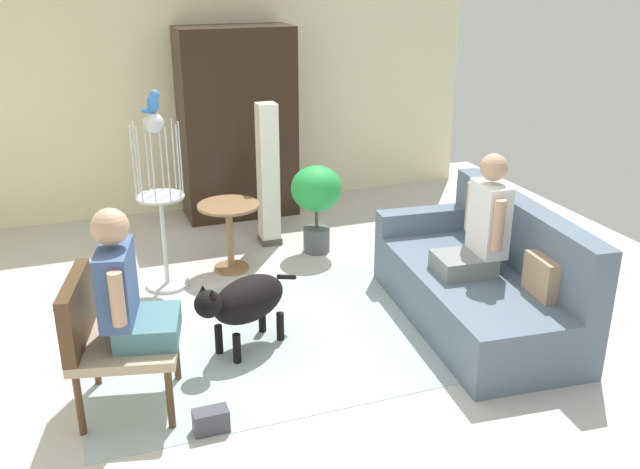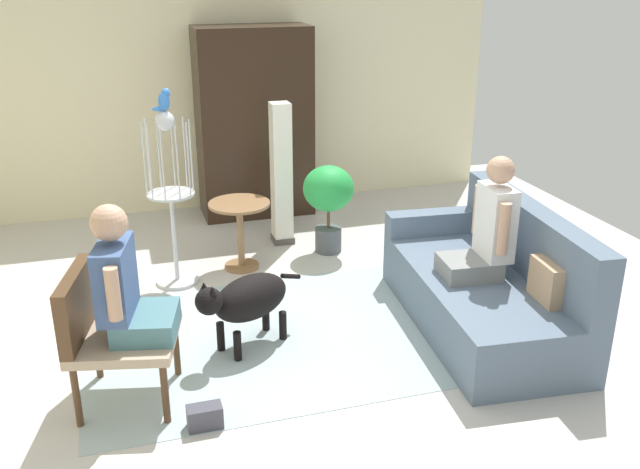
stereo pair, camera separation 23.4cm
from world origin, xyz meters
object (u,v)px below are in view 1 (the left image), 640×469
at_px(bird_cage_stand, 161,204).
at_px(potted_plant, 316,195).
at_px(couch, 481,283).
at_px(person_on_armchair, 126,289).
at_px(handbag, 211,421).
at_px(person_on_couch, 481,226).
at_px(round_end_table, 229,226).
at_px(column_lamp, 268,176).
at_px(parrot, 153,102).
at_px(armchair, 106,332).
at_px(armoire_cabinet, 237,124).
at_px(dog, 245,301).

bearing_deg(bird_cage_stand, potted_plant, 11.15).
height_order(couch, person_on_armchair, person_on_armchair).
relative_size(couch, handbag, 9.71).
distance_m(couch, person_on_couch, 0.48).
height_order(couch, round_end_table, couch).
bearing_deg(potted_plant, column_lamp, 134.69).
bearing_deg(round_end_table, parrot, -166.00).
bearing_deg(handbag, potted_plant, 57.49).
height_order(armchair, parrot, parrot).
xyz_separation_m(bird_cage_stand, armoire_cabinet, (1.05, 1.60, 0.26)).
distance_m(person_on_couch, round_end_table, 2.23).
relative_size(bird_cage_stand, handbag, 7.15).
xyz_separation_m(armchair, potted_plant, (2.03, 1.93, 0.03)).
xyz_separation_m(person_on_armchair, handbag, (0.37, -0.43, -0.72)).
relative_size(person_on_couch, parrot, 5.00).
height_order(parrot, armoire_cabinet, armoire_cabinet).
height_order(round_end_table, armoire_cabinet, armoire_cabinet).
xyz_separation_m(person_on_armchair, parrot, (0.44, 1.67, 0.77)).
bearing_deg(round_end_table, column_lamp, 44.75).
relative_size(dog, handbag, 4.02).
distance_m(couch, person_on_armchair, 2.65).
distance_m(potted_plant, column_lamp, 0.52).
xyz_separation_m(person_on_armchair, bird_cage_stand, (0.44, 1.67, -0.06)).
bearing_deg(person_on_armchair, handbag, -48.90).
bearing_deg(potted_plant, person_on_couch, -69.60).
bearing_deg(dog, armoire_cabinet, 76.65).
relative_size(armchair, person_on_armchair, 1.05).
xyz_separation_m(parrot, armoire_cabinet, (1.04, 1.60, -0.58)).
distance_m(couch, armchair, 2.75).
distance_m(person_on_armchair, column_lamp, 2.78).
bearing_deg(dog, handbag, -117.09).
height_order(armchair, column_lamp, column_lamp).
bearing_deg(handbag, round_end_table, 73.71).
bearing_deg(round_end_table, couch, -45.26).
height_order(person_on_couch, bird_cage_stand, bird_cage_stand).
xyz_separation_m(person_on_couch, handbag, (-2.17, -0.64, -0.71)).
bearing_deg(handbag, couch, 16.57).
height_order(armchair, person_on_couch, person_on_couch).
bearing_deg(person_on_armchair, column_lamp, 56.54).
relative_size(person_on_armchair, potted_plant, 0.99).
bearing_deg(couch, column_lamp, 116.98).
xyz_separation_m(person_on_armchair, column_lamp, (1.53, 2.32, -0.11)).
xyz_separation_m(person_on_couch, dog, (-1.73, 0.21, -0.40)).
height_order(person_on_couch, dog, person_on_couch).
bearing_deg(dog, column_lamp, 69.01).
bearing_deg(round_end_table, armchair, -123.23).
relative_size(couch, column_lamp, 1.47).
height_order(dog, bird_cage_stand, bird_cage_stand).
bearing_deg(column_lamp, person_on_couch, -64.46).
distance_m(person_on_armchair, bird_cage_stand, 1.73).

